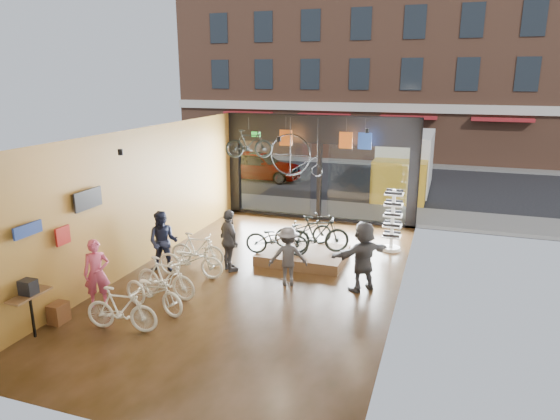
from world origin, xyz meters
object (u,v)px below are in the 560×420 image
at_px(display_bike_right, 303,230).
at_px(sunglasses_rack, 393,220).
at_px(customer_1, 163,242).
at_px(floor_bike_3, 165,278).
at_px(customer_2, 229,241).
at_px(floor_bike_5, 197,249).
at_px(customer_3, 288,256).
at_px(display_bike_mid, 318,235).
at_px(display_platform, 303,255).
at_px(customer_0, 97,273).
at_px(display_bike_left, 277,239).
at_px(street_car, 258,165).
at_px(floor_bike_1, 121,309).
at_px(floor_bike_4, 190,260).
at_px(customer_5, 363,256).
at_px(hung_bike, 249,144).
at_px(penny_farthing, 299,157).
at_px(box_truck, 404,165).
at_px(floor_bike_2, 154,291).

distance_m(display_bike_right, sunglasses_rack, 2.73).
bearing_deg(customer_1, floor_bike_3, -73.89).
relative_size(customer_2, sunglasses_rack, 0.91).
distance_m(floor_bike_5, customer_3, 2.86).
distance_m(display_bike_mid, sunglasses_rack, 2.57).
bearing_deg(display_platform, customer_0, -130.51).
relative_size(display_bike_left, sunglasses_rack, 0.94).
height_order(street_car, floor_bike_1, street_car).
height_order(display_bike_left, customer_3, customer_3).
relative_size(floor_bike_1, floor_bike_4, 0.88).
distance_m(floor_bike_5, customer_1, 1.02).
xyz_separation_m(display_bike_left, customer_5, (2.56, -0.93, 0.12)).
relative_size(floor_bike_4, customer_0, 1.13).
distance_m(street_car, floor_bike_1, 15.73).
bearing_deg(floor_bike_5, sunglasses_rack, -64.40).
height_order(street_car, display_platform, street_car).
distance_m(floor_bike_4, floor_bike_5, 0.84).
xyz_separation_m(street_car, customer_1, (2.06, -12.35, 0.10)).
relative_size(display_bike_mid, hung_bike, 1.15).
distance_m(floor_bike_3, penny_farthing, 6.85).
xyz_separation_m(display_platform, display_bike_mid, (0.43, -0.06, 0.69)).
relative_size(floor_bike_1, floor_bike_3, 0.96).
height_order(customer_3, penny_farthing, penny_farthing).
relative_size(floor_bike_5, customer_1, 0.92).
relative_size(floor_bike_5, display_platform, 0.65).
height_order(box_truck, floor_bike_3, box_truck).
distance_m(display_bike_left, customer_0, 4.84).
distance_m(customer_1, customer_3, 3.43).
height_order(display_bike_left, display_bike_mid, display_bike_mid).
relative_size(display_platform, penny_farthing, 1.34).
bearing_deg(floor_bike_2, hung_bike, 17.12).
bearing_deg(hung_bike, display_bike_right, -147.58).
bearing_deg(street_car, customer_2, -162.45).
bearing_deg(floor_bike_3, floor_bike_2, -164.10).
bearing_deg(display_platform, floor_bike_1, -115.48).
xyz_separation_m(floor_bike_3, sunglasses_rack, (4.72, 5.11, 0.45)).
xyz_separation_m(floor_bike_5, customer_1, (-0.61, -0.73, 0.38)).
bearing_deg(display_bike_mid, hung_bike, 25.32).
bearing_deg(display_bike_left, floor_bike_2, 145.86).
xyz_separation_m(customer_0, customer_3, (3.77, 2.54, -0.03)).
relative_size(display_bike_left, customer_1, 1.05).
bearing_deg(customer_2, floor_bike_5, 37.30).
height_order(display_platform, customer_5, customer_5).
xyz_separation_m(floor_bike_1, customer_0, (-1.23, 0.82, 0.32)).
height_order(customer_3, customer_5, customer_5).
relative_size(customer_0, customer_1, 0.94).
bearing_deg(display_platform, display_bike_mid, -8.05).
xyz_separation_m(floor_bike_2, customer_5, (4.25, 2.65, 0.42)).
xyz_separation_m(display_bike_mid, customer_1, (-3.74, -1.95, -0.00)).
bearing_deg(customer_5, floor_bike_3, -22.41).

